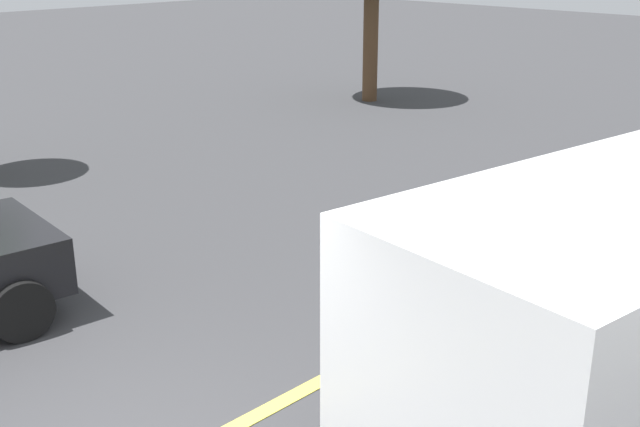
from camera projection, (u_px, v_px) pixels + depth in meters
lane_marking_centre at (382, 349)px, 7.73m from camera, size 28.00×0.16×0.01m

